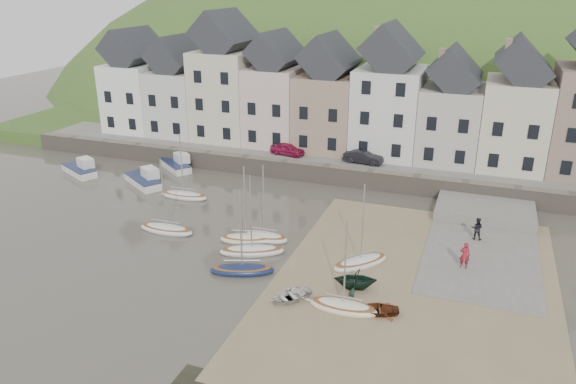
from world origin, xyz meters
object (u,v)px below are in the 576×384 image
at_px(car_left, 287,149).
at_px(person_red, 465,255).
at_px(rowboat_red, 377,309).
at_px(sailboat_0, 184,195).
at_px(rowboat_white, 290,296).
at_px(person_dark, 477,229).
at_px(car_right, 363,157).
at_px(rowboat_green, 356,279).

bearing_deg(car_left, person_red, -121.16).
bearing_deg(rowboat_red, person_red, 133.52).
height_order(rowboat_red, person_red, person_red).
height_order(sailboat_0, rowboat_white, sailboat_0).
height_order(rowboat_white, person_dark, person_dark).
distance_m(person_red, car_right, 19.31).
bearing_deg(person_red, rowboat_red, 56.50).
bearing_deg(sailboat_0, rowboat_red, -31.23).
relative_size(rowboat_red, person_red, 1.34).
height_order(rowboat_green, person_dark, person_dark).
bearing_deg(car_left, rowboat_red, -139.47).
xyz_separation_m(rowboat_white, person_red, (9.95, 7.91, 0.72)).
bearing_deg(sailboat_0, person_red, -11.22).
xyz_separation_m(person_dark, car_left, (-19.53, 10.95, 1.22)).
xyz_separation_m(car_left, car_right, (8.12, 0.00, 0.02)).
relative_size(rowboat_red, car_right, 0.65).
bearing_deg(rowboat_green, rowboat_red, 24.85).
height_order(person_dark, car_right, car_right).
height_order(rowboat_white, rowboat_red, rowboat_white).
bearing_deg(car_right, person_red, -141.62).
relative_size(person_dark, car_right, 0.45).
relative_size(rowboat_red, person_dark, 1.45).
bearing_deg(rowboat_green, person_red, 114.14).
xyz_separation_m(sailboat_0, rowboat_green, (18.63, -10.16, 0.52)).
bearing_deg(person_dark, person_red, 85.51).
distance_m(car_left, car_right, 8.12).
bearing_deg(person_dark, car_left, -26.83).
distance_m(rowboat_white, rowboat_red, 5.43).
bearing_deg(car_right, rowboat_red, -160.74).
bearing_deg(rowboat_red, car_left, -163.68).
height_order(sailboat_0, car_left, sailboat_0).
height_order(person_dark, car_left, car_left).
relative_size(person_red, person_dark, 1.08).
distance_m(rowboat_white, rowboat_green, 4.47).
height_order(sailboat_0, person_dark, sailboat_0).
bearing_deg(rowboat_green, car_left, -164.17).
distance_m(sailboat_0, person_dark, 25.68).
distance_m(rowboat_red, car_left, 27.56).
distance_m(rowboat_white, car_left, 25.57).
bearing_deg(person_red, sailboat_0, -13.48).
relative_size(rowboat_red, car_left, 0.70).
distance_m(sailboat_0, person_red, 25.56).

